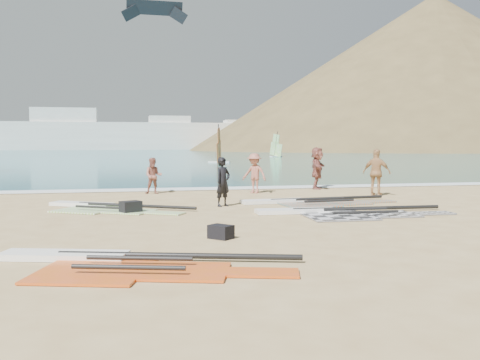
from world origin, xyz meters
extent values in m
plane|color=tan|center=(0.00, 0.00, 0.00)|extent=(300.00, 300.00, 0.00)
cube|color=#0E5463|center=(0.00, 132.00, 0.00)|extent=(300.00, 240.00, 0.06)
cube|color=white|center=(0.00, 12.30, 0.00)|extent=(300.00, 1.20, 0.04)
cube|color=white|center=(-20.00, 150.00, 4.03)|extent=(160.00, 8.00, 8.00)
cube|color=white|center=(-20.00, 150.00, 6.03)|extent=(18.00, 7.00, 12.00)
cube|color=white|center=(10.00, 150.00, 5.03)|extent=(12.00, 7.00, 10.00)
cube|color=white|center=(35.00, 150.00, 4.53)|extent=(16.00, 7.00, 9.00)
cube|color=white|center=(55.00, 150.00, 5.53)|extent=(10.00, 7.00, 11.00)
cone|color=brown|center=(85.00, 130.00, 0.00)|extent=(143.00, 143.00, 45.00)
cube|color=#262528|center=(2.48, 2.69, 0.02)|extent=(1.91, 2.11, 0.04)
cube|color=#262528|center=(4.12, 2.63, 0.02)|extent=(1.48, 1.38, 0.04)
cube|color=#262528|center=(5.46, 2.59, 0.02)|extent=(1.25, 0.66, 0.04)
cylinder|color=black|center=(3.85, 3.56, 0.10)|extent=(4.72, 0.27, 0.11)
cylinder|color=black|center=(3.21, 3.02, 0.16)|extent=(1.95, 0.15, 0.08)
cylinder|color=black|center=(3.19, 2.30, 0.16)|extent=(1.95, 0.15, 0.08)
cube|color=white|center=(1.59, 3.64, 0.06)|extent=(2.48, 0.75, 0.12)
cube|color=#80C42E|center=(-4.55, 5.67, 0.02)|extent=(2.36, 2.42, 0.04)
cube|color=#80C42E|center=(-3.30, 4.91, 0.02)|extent=(1.72, 1.68, 0.04)
cube|color=#80C42E|center=(-2.28, 4.30, 0.02)|extent=(1.23, 1.04, 0.04)
cylinder|color=black|center=(-3.11, 5.76, 0.10)|extent=(3.66, 2.27, 0.10)
cylinder|color=black|center=(-3.84, 5.61, 0.16)|extent=(1.53, 0.96, 0.07)
cylinder|color=black|center=(-4.17, 5.07, 0.16)|extent=(1.53, 0.96, 0.07)
cube|color=white|center=(-4.83, 6.81, 0.06)|extent=(2.19, 1.65, 0.12)
cube|color=#FF5B1F|center=(2.60, 5.57, 0.02)|extent=(1.93, 2.10, 0.04)
cube|color=#FF5B1F|center=(4.13, 5.73, 0.02)|extent=(1.47, 1.39, 0.04)
cube|color=#FF5B1F|center=(5.38, 5.86, 0.02)|extent=(1.21, 0.70, 0.04)
cylinder|color=black|center=(3.75, 6.57, 0.10)|extent=(4.42, 0.57, 0.11)
cylinder|color=black|center=(3.23, 5.98, 0.16)|extent=(1.83, 0.27, 0.08)
cylinder|color=black|center=(3.30, 5.31, 0.16)|extent=(1.83, 0.27, 0.08)
cube|color=white|center=(1.64, 6.34, 0.06)|extent=(2.37, 0.86, 0.12)
cube|color=#DE4F26|center=(-3.96, -2.59, 0.02)|extent=(2.19, 2.32, 0.04)
cube|color=#DE4F26|center=(-2.49, -3.03, 0.02)|extent=(1.64, 1.57, 0.04)
cube|color=#DE4F26|center=(-1.29, -3.38, 0.02)|extent=(1.26, 0.87, 0.04)
cylinder|color=black|center=(-2.52, -2.12, 0.10)|extent=(4.25, 1.34, 0.11)
cylinder|color=black|center=(-3.22, -2.46, 0.16)|extent=(1.77, 0.59, 0.08)
cylinder|color=black|center=(-3.41, -3.10, 0.16)|extent=(1.77, 0.59, 0.08)
cube|color=white|center=(-4.54, -1.52, 0.06)|extent=(2.38, 1.24, 0.12)
cube|color=black|center=(-3.28, 4.65, 0.18)|extent=(0.71, 0.64, 0.37)
cube|color=black|center=(-1.39, -0.08, 0.15)|extent=(0.60, 0.61, 0.30)
imported|color=black|center=(-0.25, 5.81, 0.82)|extent=(0.71, 0.66, 1.63)
imported|color=#A05E4F|center=(-2.27, 10.72, 0.75)|extent=(0.80, 0.67, 1.50)
imported|color=#A55F4E|center=(1.87, 10.09, 0.84)|extent=(1.22, 1.19, 1.67)
imported|color=tan|center=(6.33, 7.93, 0.93)|extent=(1.12, 1.07, 1.87)
imported|color=#985448|center=(5.17, 11.50, 0.96)|extent=(1.27, 1.85, 1.91)
cube|color=white|center=(6.30, 43.74, 0.10)|extent=(2.33, 1.37, 0.13)
cube|color=#B61A3E|center=(6.30, 43.74, 1.19)|extent=(0.98, 2.60, 2.44)
cube|color=#B61A3E|center=(6.30, 43.74, 2.87)|extent=(0.58, 1.48, 1.70)
cylinder|color=black|center=(6.30, 43.74, 2.12)|extent=(0.35, 0.76, 3.88)
cube|color=white|center=(18.59, 64.73, 0.09)|extent=(2.10, 1.57, 0.12)
cube|color=#72D224|center=(18.59, 64.73, 1.10)|extent=(1.33, 2.23, 2.27)
cube|color=#72D224|center=(18.59, 64.73, 2.66)|extent=(0.77, 1.27, 1.57)
cylinder|color=black|center=(18.59, 64.73, 1.97)|extent=(0.44, 0.66, 3.60)
cube|color=black|center=(0.09, 49.00, 16.94)|extent=(6.12, 0.96, 1.49)
cube|color=black|center=(-2.52, 48.93, 16.24)|extent=(2.08, 0.71, 1.89)
cube|color=black|center=(2.71, 49.07, 16.24)|extent=(2.11, 0.68, 1.89)
camera|label=1|loc=(-3.45, -11.55, 2.11)|focal=40.00mm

